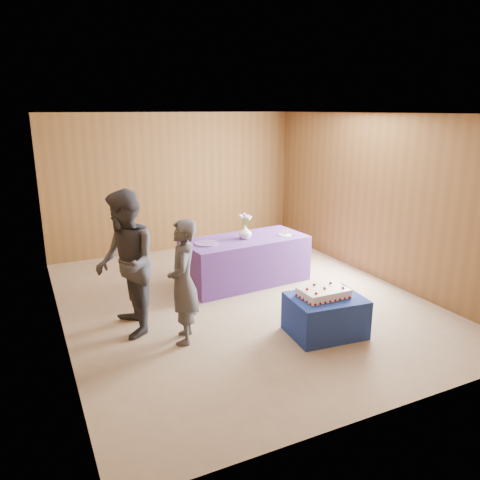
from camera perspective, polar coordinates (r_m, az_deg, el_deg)
ground at (r=7.05m, az=0.10°, el=-7.34°), size 6.00×6.00×0.00m
room_shell at (r=6.55m, az=0.10°, el=7.32°), size 5.04×6.04×2.72m
cake_table at (r=6.06m, az=10.35°, el=-9.03°), size 0.96×0.78×0.50m
serving_table at (r=7.63m, az=0.62°, el=-2.51°), size 2.06×1.05×0.75m
sheet_cake at (r=5.95m, az=10.12°, el=-6.32°), size 0.62×0.42×0.14m
vase at (r=7.47m, az=0.62°, el=0.98°), size 0.25×0.25×0.22m
flower_spray at (r=7.41m, az=0.63°, el=2.82°), size 0.21×0.21×0.16m
platter at (r=7.22m, az=-4.11°, el=-0.41°), size 0.43×0.43×0.02m
plate at (r=7.73m, az=5.49°, el=0.62°), size 0.22×0.22×0.01m
cake_slice at (r=7.72m, az=5.50°, el=0.92°), size 0.10×0.09×0.09m
knife at (r=7.65m, az=6.18°, el=0.40°), size 0.25×0.12×0.00m
guest_left at (r=5.64m, az=-6.94°, el=-5.10°), size 0.54×0.65×1.53m
guest_right at (r=5.92m, az=-13.77°, el=-2.86°), size 0.74×0.93×1.84m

